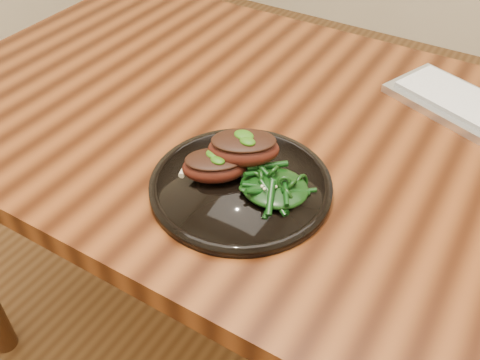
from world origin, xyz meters
name	(u,v)px	position (x,y,z in m)	size (l,w,h in m)	color
desk	(337,183)	(0.00, 0.00, 0.67)	(1.60, 0.80, 0.75)	black
plate	(241,185)	(-0.09, -0.18, 0.76)	(0.28, 0.28, 0.02)	black
lamb_chop_front	(214,165)	(-0.13, -0.19, 0.79)	(0.12, 0.11, 0.04)	#41140C
lamb_chop_back	(243,147)	(-0.10, -0.15, 0.81)	(0.13, 0.11, 0.05)	#41140C
herb_smear	(241,152)	(-0.12, -0.12, 0.77)	(0.08, 0.05, 0.01)	#164006
greens_heap	(274,184)	(-0.04, -0.18, 0.78)	(0.10, 0.10, 0.04)	black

